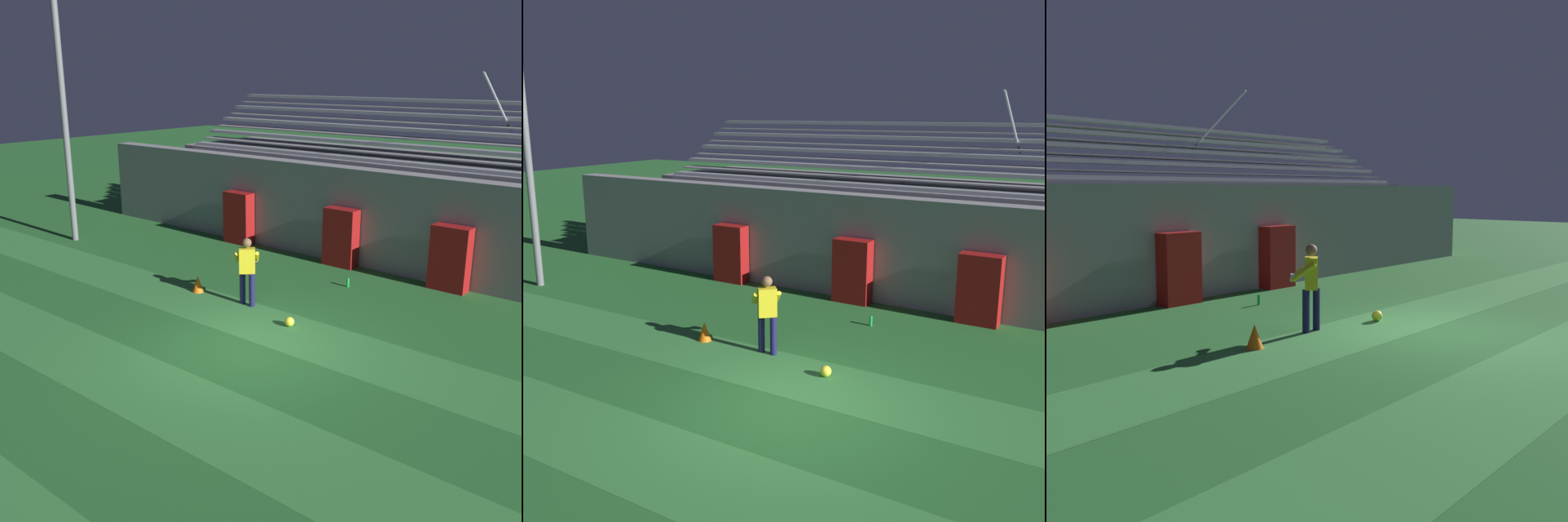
{
  "view_description": "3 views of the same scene",
  "coord_description": "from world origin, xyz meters",
  "views": [
    {
      "loc": [
        7.38,
        -8.63,
        5.36
      ],
      "look_at": [
        -1.08,
        1.64,
        1.27
      ],
      "focal_mm": 42.0,
      "sensor_mm": 36.0,
      "label": 1
    },
    {
      "loc": [
        4.8,
        -8.22,
        4.93
      ],
      "look_at": [
        -1.87,
        2.84,
        1.75
      ],
      "focal_mm": 42.0,
      "sensor_mm": 36.0,
      "label": 2
    },
    {
      "loc": [
        -10.23,
        -5.66,
        2.71
      ],
      "look_at": [
        -1.32,
        2.24,
        1.29
      ],
      "focal_mm": 42.0,
      "sensor_mm": 36.0,
      "label": 3
    }
  ],
  "objects": [
    {
      "name": "padding_pillar_far_left",
      "position": [
        -5.57,
        5.95,
        0.85
      ],
      "size": [
        0.99,
        0.44,
        1.7
      ],
      "primitive_type": "cube",
      "color": "maroon",
      "rests_on": "ground"
    },
    {
      "name": "turf_stripe_far",
      "position": [
        0.0,
        1.15,
        0.0
      ],
      "size": [
        28.0,
        1.79,
        0.01
      ],
      "primitive_type": "cube",
      "color": "#337A38",
      "rests_on": "ground"
    },
    {
      "name": "traffic_cone",
      "position": [
        -3.24,
        1.73,
        0.21
      ],
      "size": [
        0.3,
        0.3,
        0.42
      ],
      "primitive_type": "cone",
      "color": "orange",
      "rests_on": "ground"
    },
    {
      "name": "bleacher_stand",
      "position": [
        0.0,
        8.84,
        1.5
      ],
      "size": [
        18.0,
        4.05,
        5.43
      ],
      "color": "gray",
      "rests_on": "ground"
    },
    {
      "name": "padding_pillar_gate_left",
      "position": [
        -1.64,
        5.95,
        0.85
      ],
      "size": [
        0.99,
        0.44,
        1.7
      ],
      "primitive_type": "cube",
      "color": "maroon",
      "rests_on": "ground"
    },
    {
      "name": "soccer_ball",
      "position": [
        -0.08,
        1.42,
        0.11
      ],
      "size": [
        0.22,
        0.22,
        0.22
      ],
      "primitive_type": "sphere",
      "color": "yellow",
      "rests_on": "ground"
    },
    {
      "name": "ground_plane",
      "position": [
        0.0,
        0.0,
        0.0
      ],
      "size": [
        80.0,
        80.0,
        0.0
      ],
      "primitive_type": "plane",
      "color": "#236028"
    },
    {
      "name": "back_wall",
      "position": [
        0.0,
        6.5,
        1.4
      ],
      "size": [
        24.0,
        0.6,
        2.8
      ],
      "primitive_type": "cube",
      "color": "gray",
      "rests_on": "ground"
    },
    {
      "name": "water_bottle",
      "position": [
        -0.47,
        4.5,
        0.12
      ],
      "size": [
        0.07,
        0.07,
        0.24
      ],
      "primitive_type": "cylinder",
      "color": "green",
      "rests_on": "ground"
    },
    {
      "name": "padding_pillar_gate_right",
      "position": [
        1.64,
        5.95,
        0.85
      ],
      "size": [
        0.99,
        0.44,
        1.7
      ],
      "primitive_type": "cube",
      "color": "maroon",
      "rests_on": "ground"
    },
    {
      "name": "goalkeeper",
      "position": [
        -1.67,
        1.84,
        0.95
      ],
      "size": [
        0.74,
        0.74,
        1.67
      ],
      "color": "#19194C",
      "rests_on": "ground"
    },
    {
      "name": "turf_stripe_mid",
      "position": [
        0.0,
        -2.42,
        0.0
      ],
      "size": [
        28.0,
        1.79,
        0.01
      ],
      "primitive_type": "cube",
      "color": "#337A38",
      "rests_on": "ground"
    }
  ]
}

